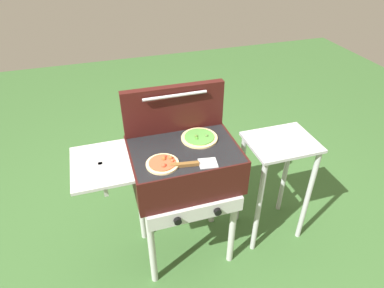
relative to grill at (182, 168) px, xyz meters
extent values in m
plane|color=#38602D|center=(0.01, 0.00, -0.76)|extent=(8.00, 8.00, 0.00)
cube|color=#38110F|center=(0.01, 0.00, 0.02)|extent=(0.64, 0.48, 0.24)
cube|color=black|center=(0.01, 0.00, 0.14)|extent=(0.61, 0.46, 0.01)
cube|color=#B9B9B9|center=(-0.47, 0.00, 0.13)|extent=(0.32, 0.41, 0.02)
cube|color=#B9B9B9|center=(-0.47, 0.00, 0.02)|extent=(0.02, 0.02, 0.24)
cube|color=#B9B9B9|center=(0.01, -0.25, -0.15)|extent=(0.58, 0.02, 0.10)
cylinder|color=black|center=(-0.11, -0.27, -0.15)|extent=(0.04, 0.02, 0.04)
cylinder|color=black|center=(0.13, -0.27, -0.15)|extent=(0.04, 0.02, 0.04)
cylinder|color=#B9B9B9|center=(-0.26, -0.19, -0.43)|extent=(0.04, 0.04, 0.66)
cylinder|color=#B9B9B9|center=(0.28, -0.19, -0.43)|extent=(0.04, 0.04, 0.66)
cylinder|color=#B9B9B9|center=(-0.26, 0.19, -0.43)|extent=(0.04, 0.04, 0.66)
cylinder|color=#B9B9B9|center=(0.28, 0.19, -0.43)|extent=(0.04, 0.04, 0.66)
cube|color=#38110F|center=(0.01, 0.22, 0.29)|extent=(0.63, 0.06, 0.30)
cylinder|color=#B7B7BC|center=(0.01, 0.17, 0.40)|extent=(0.38, 0.02, 0.02)
cylinder|color=beige|center=(-0.14, -0.11, 0.15)|extent=(0.18, 0.18, 0.01)
cylinder|color=#D14C2D|center=(-0.14, -0.11, 0.16)|extent=(0.15, 0.15, 0.01)
sphere|color=#EE3F2A|center=(-0.12, -0.07, 0.17)|extent=(0.02, 0.02, 0.02)
sphere|color=#D2472B|center=(-0.14, -0.15, 0.17)|extent=(0.03, 0.03, 0.03)
sphere|color=#D6542E|center=(-0.09, -0.12, 0.17)|extent=(0.02, 0.02, 0.02)
sphere|color=#A05629|center=(-0.09, -0.09, 0.17)|extent=(0.02, 0.02, 0.02)
sphere|color=#9E5125|center=(-0.13, -0.09, 0.17)|extent=(0.03, 0.03, 0.03)
cylinder|color=#E0C17F|center=(0.13, 0.07, 0.15)|extent=(0.22, 0.22, 0.01)
cylinder|color=#4C8C38|center=(0.13, 0.07, 0.16)|extent=(0.18, 0.18, 0.01)
sphere|color=#4DA02D|center=(0.11, 0.05, 0.17)|extent=(0.02, 0.02, 0.02)
sphere|color=#4D6C2A|center=(0.11, 0.07, 0.17)|extent=(0.02, 0.02, 0.02)
sphere|color=#516F34|center=(0.17, 0.06, 0.17)|extent=(0.02, 0.02, 0.02)
cube|color=#B7BABF|center=(0.10, -0.18, 0.15)|extent=(0.11, 0.10, 0.01)
cube|color=brown|center=(-0.03, -0.16, 0.15)|extent=(0.16, 0.05, 0.02)
cube|color=#B2B2B7|center=(0.67, 0.00, 0.05)|extent=(0.44, 0.36, 0.02)
cylinder|color=#B2B2B7|center=(0.48, -0.15, -0.36)|extent=(0.04, 0.04, 0.80)
cylinder|color=#B2B2B7|center=(0.86, -0.15, -0.36)|extent=(0.04, 0.04, 0.80)
cylinder|color=#B2B2B7|center=(0.48, 0.15, -0.36)|extent=(0.04, 0.04, 0.80)
cylinder|color=#B2B2B7|center=(0.86, 0.15, -0.36)|extent=(0.04, 0.04, 0.80)
camera|label=1|loc=(-0.41, -1.52, 1.28)|focal=31.21mm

